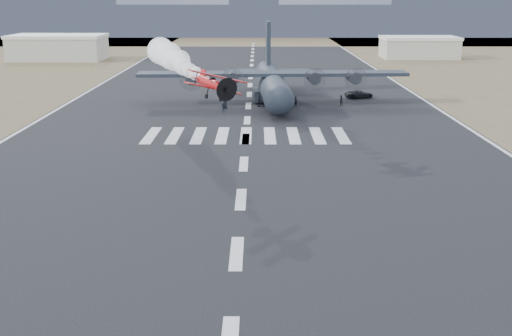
{
  "coord_description": "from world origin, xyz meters",
  "views": [
    {
      "loc": [
        1.42,
        -29.07,
        17.3
      ],
      "look_at": [
        1.32,
        19.68,
        4.0
      ],
      "focal_mm": 45.0,
      "sensor_mm": 36.0,
      "label": 1
    }
  ],
  "objects_px": {
    "aerobatic_biplane": "(213,84)",
    "crew_h": "(341,100)",
    "hangar_left": "(58,47)",
    "support_vehicle": "(359,94)",
    "crew_a": "(296,101)",
    "crew_d": "(259,101)",
    "transport_aircraft": "(272,82)",
    "crew_g": "(277,100)",
    "crew_e": "(225,103)",
    "crew_f": "(283,101)",
    "crew_b": "(264,101)",
    "hangar_right": "(419,47)",
    "crew_c": "(223,107)"
  },
  "relations": [
    {
      "from": "aerobatic_biplane",
      "to": "crew_h",
      "type": "height_order",
      "value": "aerobatic_biplane"
    },
    {
      "from": "hangar_left",
      "to": "support_vehicle",
      "type": "distance_m",
      "value": 96.19
    },
    {
      "from": "hangar_left",
      "to": "crew_a",
      "type": "relative_size",
      "value": 15.28
    },
    {
      "from": "support_vehicle",
      "to": "crew_d",
      "type": "relative_size",
      "value": 2.74
    },
    {
      "from": "transport_aircraft",
      "to": "crew_g",
      "type": "xyz_separation_m",
      "value": [
        0.72,
        -3.8,
        -2.42
      ]
    },
    {
      "from": "crew_e",
      "to": "crew_f",
      "type": "bearing_deg",
      "value": 167.05
    },
    {
      "from": "crew_f",
      "to": "crew_h",
      "type": "relative_size",
      "value": 0.98
    },
    {
      "from": "hangar_left",
      "to": "aerobatic_biplane",
      "type": "bearing_deg",
      "value": -66.88
    },
    {
      "from": "crew_a",
      "to": "crew_h",
      "type": "xyz_separation_m",
      "value": [
        7.2,
        0.93,
        0.01
      ]
    },
    {
      "from": "hangar_left",
      "to": "support_vehicle",
      "type": "relative_size",
      "value": 5.09
    },
    {
      "from": "crew_a",
      "to": "crew_b",
      "type": "relative_size",
      "value": 0.9
    },
    {
      "from": "hangar_right",
      "to": "crew_a",
      "type": "distance_m",
      "value": 87.53
    },
    {
      "from": "aerobatic_biplane",
      "to": "crew_d",
      "type": "bearing_deg",
      "value": 67.51
    },
    {
      "from": "crew_b",
      "to": "hangar_right",
      "type": "bearing_deg",
      "value": -121.49
    },
    {
      "from": "aerobatic_biplane",
      "to": "crew_b",
      "type": "bearing_deg",
      "value": 66.6
    },
    {
      "from": "crew_f",
      "to": "hangar_right",
      "type": "bearing_deg",
      "value": 159.19
    },
    {
      "from": "aerobatic_biplane",
      "to": "crew_g",
      "type": "distance_m",
      "value": 44.58
    },
    {
      "from": "hangar_left",
      "to": "support_vehicle",
      "type": "height_order",
      "value": "hangar_left"
    },
    {
      "from": "transport_aircraft",
      "to": "crew_d",
      "type": "relative_size",
      "value": 24.68
    },
    {
      "from": "crew_b",
      "to": "crew_h",
      "type": "distance_m",
      "value": 12.33
    },
    {
      "from": "hangar_left",
      "to": "crew_c",
      "type": "relative_size",
      "value": 15.4
    },
    {
      "from": "support_vehicle",
      "to": "crew_a",
      "type": "bearing_deg",
      "value": 108.47
    },
    {
      "from": "aerobatic_biplane",
      "to": "crew_g",
      "type": "bearing_deg",
      "value": 64.0
    },
    {
      "from": "crew_c",
      "to": "crew_e",
      "type": "height_order",
      "value": "crew_e"
    },
    {
      "from": "crew_e",
      "to": "crew_g",
      "type": "xyz_separation_m",
      "value": [
        8.18,
        3.06,
        -0.11
      ]
    },
    {
      "from": "hangar_left",
      "to": "crew_b",
      "type": "xyz_separation_m",
      "value": [
        54.43,
        -73.65,
        -2.52
      ]
    },
    {
      "from": "transport_aircraft",
      "to": "crew_d",
      "type": "height_order",
      "value": "transport_aircraft"
    },
    {
      "from": "crew_a",
      "to": "crew_d",
      "type": "bearing_deg",
      "value": 59.32
    },
    {
      "from": "crew_a",
      "to": "crew_g",
      "type": "height_order",
      "value": "crew_g"
    },
    {
      "from": "crew_c",
      "to": "crew_f",
      "type": "distance_m",
      "value": 11.08
    },
    {
      "from": "crew_d",
      "to": "crew_h",
      "type": "height_order",
      "value": "crew_d"
    },
    {
      "from": "crew_e",
      "to": "crew_h",
      "type": "xyz_separation_m",
      "value": [
        18.34,
        2.96,
        -0.1
      ]
    },
    {
      "from": "support_vehicle",
      "to": "crew_c",
      "type": "height_order",
      "value": "crew_c"
    },
    {
      "from": "crew_g",
      "to": "crew_h",
      "type": "bearing_deg",
      "value": -170.21
    },
    {
      "from": "crew_g",
      "to": "crew_c",
      "type": "bearing_deg",
      "value": 48.75
    },
    {
      "from": "support_vehicle",
      "to": "transport_aircraft",
      "type": "bearing_deg",
      "value": 85.44
    },
    {
      "from": "support_vehicle",
      "to": "crew_c",
      "type": "relative_size",
      "value": 3.02
    },
    {
      "from": "crew_a",
      "to": "crew_f",
      "type": "bearing_deg",
      "value": 39.16
    },
    {
      "from": "crew_a",
      "to": "crew_f",
      "type": "distance_m",
      "value": 2.01
    },
    {
      "from": "transport_aircraft",
      "to": "crew_b",
      "type": "height_order",
      "value": "transport_aircraft"
    },
    {
      "from": "aerobatic_biplane",
      "to": "crew_g",
      "type": "height_order",
      "value": "aerobatic_biplane"
    },
    {
      "from": "crew_e",
      "to": "crew_f",
      "type": "relative_size",
      "value": 1.14
    },
    {
      "from": "hangar_right",
      "to": "crew_h",
      "type": "relative_size",
      "value": 12.55
    },
    {
      "from": "crew_d",
      "to": "crew_e",
      "type": "bearing_deg",
      "value": 78.79
    },
    {
      "from": "crew_e",
      "to": "crew_h",
      "type": "relative_size",
      "value": 1.12
    },
    {
      "from": "aerobatic_biplane",
      "to": "crew_a",
      "type": "bearing_deg",
      "value": 59.91
    },
    {
      "from": "crew_a",
      "to": "crew_c",
      "type": "distance_m",
      "value": 12.49
    },
    {
      "from": "hangar_left",
      "to": "hangar_right",
      "type": "xyz_separation_m",
      "value": [
        98.0,
        5.0,
        -0.4
      ]
    },
    {
      "from": "crew_c",
      "to": "crew_f",
      "type": "height_order",
      "value": "crew_f"
    },
    {
      "from": "aerobatic_biplane",
      "to": "crew_c",
      "type": "relative_size",
      "value": 3.64
    }
  ]
}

